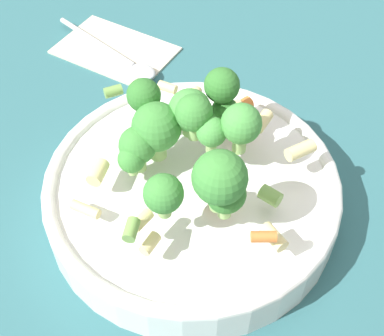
{
  "coord_description": "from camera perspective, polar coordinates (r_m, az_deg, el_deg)",
  "views": [
    {
      "loc": [
        0.2,
        -0.26,
        0.45
      ],
      "look_at": [
        0.0,
        0.0,
        0.06
      ],
      "focal_mm": 50.0,
      "sensor_mm": 36.0,
      "label": 1
    }
  ],
  "objects": [
    {
      "name": "spoon",
      "position": [
        0.72,
        -7.48,
        11.57
      ],
      "size": [
        0.18,
        0.04,
        0.01
      ],
      "rotation": [
        0.0,
        0.0,
        12.46
      ],
      "color": "silver",
      "rests_on": "napkin"
    },
    {
      "name": "napkin",
      "position": [
        0.75,
        -8.21,
        12.41
      ],
      "size": [
        0.16,
        0.12,
        0.01
      ],
      "color": "beige",
      "rests_on": "ground_plane"
    },
    {
      "name": "bowl",
      "position": [
        0.53,
        0.0,
        -2.5
      ],
      "size": [
        0.29,
        0.29,
        0.05
      ],
      "color": "white",
      "rests_on": "ground_plane"
    },
    {
      "name": "pasta_salad",
      "position": [
        0.48,
        -0.19,
        3.17
      ],
      "size": [
        0.24,
        0.23,
        0.09
      ],
      "color": "#8CB766",
      "rests_on": "bowl"
    },
    {
      "name": "ground_plane",
      "position": [
        0.56,
        0.0,
        -4.17
      ],
      "size": [
        3.0,
        3.0,
        0.0
      ],
      "primitive_type": "plane",
      "color": "#2D6066"
    }
  ]
}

